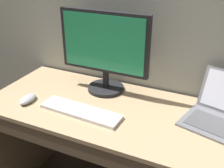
% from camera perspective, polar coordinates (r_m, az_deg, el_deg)
% --- Properties ---
extents(desk, '(1.51, 0.59, 0.72)m').
position_cam_1_polar(desk, '(1.53, 2.51, -13.59)').
color(desk, tan).
rests_on(desk, ground).
extents(external_monitor, '(0.51, 0.21, 0.46)m').
position_cam_1_polar(external_monitor, '(1.49, -1.62, 7.24)').
color(external_monitor, black).
rests_on(external_monitor, desk).
extents(wired_keyboard, '(0.43, 0.14, 0.02)m').
position_cam_1_polar(wired_keyboard, '(1.39, -6.57, -5.66)').
color(wired_keyboard, white).
rests_on(wired_keyboard, desk).
extents(computer_mouse, '(0.07, 0.12, 0.03)m').
position_cam_1_polar(computer_mouse, '(1.54, -17.21, -3.00)').
color(computer_mouse, '#B7B7BC').
rests_on(computer_mouse, desk).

